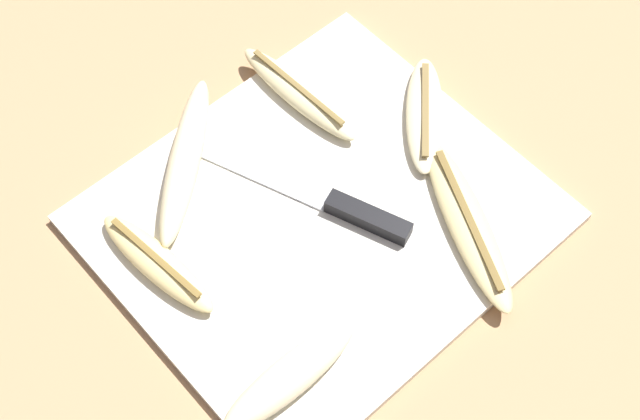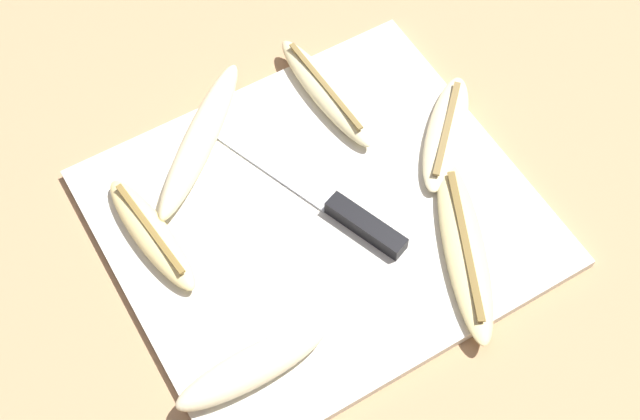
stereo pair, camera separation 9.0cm
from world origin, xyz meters
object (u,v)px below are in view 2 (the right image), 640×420
object	(u,v)px
banana_cream_curved	(446,133)
banana_soft_right	(325,92)
knife	(343,211)
banana_golden_short	(152,234)
banana_bright_far	(252,367)
banana_pale_long	(200,139)
banana_spotted_left	(464,248)

from	to	relation	value
banana_cream_curved	banana_soft_right	distance (m)	0.14
knife	banana_golden_short	bearing A→B (deg)	137.19
knife	banana_soft_right	size ratio (longest dim) A/B	1.36
knife	banana_bright_far	world-z (taller)	banana_bright_far
knife	banana_pale_long	world-z (taller)	banana_pale_long
banana_spotted_left	banana_cream_curved	distance (m)	0.14
knife	banana_soft_right	distance (m)	0.15
knife	banana_golden_short	xyz separation A→B (m)	(-0.18, 0.07, 0.00)
banana_bright_far	banana_cream_curved	distance (m)	0.33
banana_spotted_left	banana_cream_curved	size ratio (longest dim) A/B	1.49
banana_spotted_left	banana_cream_curved	world-z (taller)	same
banana_pale_long	knife	bearing A→B (deg)	-59.17
banana_pale_long	banana_soft_right	bearing A→B (deg)	-3.46
knife	banana_cream_curved	bearing A→B (deg)	-10.67
knife	banana_pale_long	bearing A→B (deg)	100.11
banana_bright_far	banana_spotted_left	distance (m)	0.24
banana_cream_curved	banana_soft_right	xyz separation A→B (m)	(-0.08, 0.11, 0.00)
banana_soft_right	knife	bearing A→B (deg)	-113.82
knife	banana_cream_curved	xyz separation A→B (m)	(0.14, 0.03, 0.00)
banana_cream_curved	banana_soft_right	size ratio (longest dim) A/B	0.80
knife	banana_soft_right	world-z (taller)	banana_soft_right
banana_soft_right	banana_bright_far	bearing A→B (deg)	-132.55
banana_soft_right	banana_golden_short	bearing A→B (deg)	-164.91
banana_spotted_left	banana_pale_long	size ratio (longest dim) A/B	1.17
knife	banana_cream_curved	size ratio (longest dim) A/B	1.70
banana_golden_short	banana_soft_right	world-z (taller)	same
banana_cream_curved	banana_spotted_left	bearing A→B (deg)	-117.27
banana_bright_far	banana_pale_long	world-z (taller)	banana_pale_long
banana_bright_far	banana_cream_curved	bearing A→B (deg)	22.87
banana_bright_far	banana_golden_short	xyz separation A→B (m)	(-0.02, 0.18, -0.00)
banana_bright_far	banana_golden_short	bearing A→B (deg)	96.29
banana_pale_long	banana_golden_short	bearing A→B (deg)	-141.28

